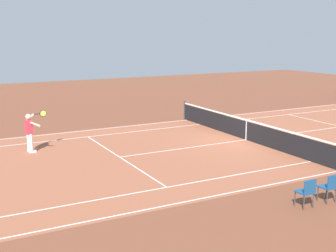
{
  "coord_description": "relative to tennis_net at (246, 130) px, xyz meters",
  "views": [
    {
      "loc": [
        12.93,
        16.48,
        4.98
      ],
      "look_at": [
        3.78,
        -0.75,
        0.9
      ],
      "focal_mm": 48.08,
      "sensor_mm": 36.0,
      "label": 1
    }
  ],
  "objects": [
    {
      "name": "ground_plane",
      "position": [
        0.0,
        0.0,
        -0.49
      ],
      "size": [
        60.0,
        60.0,
        0.0
      ],
      "primitive_type": "plane",
      "color": "brown"
    },
    {
      "name": "tennis_player_near",
      "position": [
        9.42,
        -2.5,
        0.44
      ],
      "size": [
        1.02,
        0.82,
        1.7
      ],
      "color": "white",
      "rests_on": "ground_plane"
    },
    {
      "name": "spectator_chair_3",
      "position": [
        2.76,
        7.54,
        0.03
      ],
      "size": [
        0.44,
        0.44,
        0.88
      ],
      "color": "#38383D",
      "rests_on": "ground_plane"
    },
    {
      "name": "court_slab",
      "position": [
        0.0,
        0.0,
        -0.49
      ],
      "size": [
        24.2,
        11.4,
        0.0
      ],
      "primitive_type": "cube",
      "color": "#935138",
      "rests_on": "ground_plane"
    },
    {
      "name": "court_line_markings",
      "position": [
        0.0,
        0.0,
        -0.49
      ],
      "size": [
        23.85,
        11.05,
        0.01
      ],
      "color": "white",
      "rests_on": "ground_plane"
    },
    {
      "name": "tennis_net",
      "position": [
        0.0,
        0.0,
        0.0
      ],
      "size": [
        0.1,
        11.7,
        1.08
      ],
      "color": "#2D2D33",
      "rests_on": "ground_plane"
    },
    {
      "name": "tennis_ball",
      "position": [
        -3.26,
        -3.9,
        -0.46
      ],
      "size": [
        0.07,
        0.07,
        0.07
      ],
      "primitive_type": "sphere",
      "color": "#CCE01E",
      "rests_on": "ground_plane"
    },
    {
      "name": "spectator_chair_4",
      "position": [
        3.67,
        7.54,
        0.03
      ],
      "size": [
        0.44,
        0.44,
        0.88
      ],
      "color": "#38383D",
      "rests_on": "ground_plane"
    }
  ]
}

